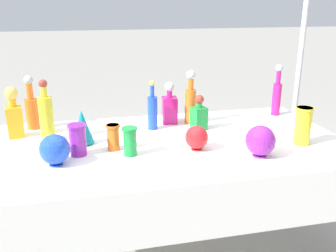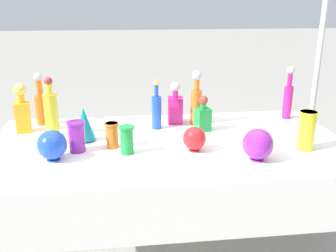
# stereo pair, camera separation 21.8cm
# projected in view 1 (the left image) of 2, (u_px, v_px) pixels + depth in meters

# --- Properties ---
(ground_plane) EXTENTS (40.00, 40.00, 0.00)m
(ground_plane) POSITION_uv_depth(u_px,v_px,m) (168.00, 250.00, 2.45)
(ground_plane) COLOR gray
(display_table) EXTENTS (2.10, 1.11, 0.76)m
(display_table) POSITION_uv_depth(u_px,v_px,m) (169.00, 152.00, 2.20)
(display_table) COLOR white
(display_table) RESTS_ON ground
(tall_bottle_0) EXTENTS (0.06, 0.06, 0.32)m
(tall_bottle_0) POSITION_uv_depth(u_px,v_px,m) (152.00, 111.00, 2.40)
(tall_bottle_0) COLOR blue
(tall_bottle_0) RESTS_ON display_table
(tall_bottle_1) EXTENTS (0.08, 0.08, 0.37)m
(tall_bottle_1) POSITION_uv_depth(u_px,v_px,m) (46.00, 116.00, 2.19)
(tall_bottle_1) COLOR yellow
(tall_bottle_1) RESTS_ON display_table
(tall_bottle_2) EXTENTS (0.08, 0.08, 0.35)m
(tall_bottle_2) POSITION_uv_depth(u_px,v_px,m) (32.00, 108.00, 2.41)
(tall_bottle_2) COLOR orange
(tall_bottle_2) RESTS_ON display_table
(tall_bottle_3) EXTENTS (0.06, 0.06, 0.37)m
(tall_bottle_3) POSITION_uv_depth(u_px,v_px,m) (277.00, 94.00, 2.70)
(tall_bottle_3) COLOR #C61972
(tall_bottle_3) RESTS_ON display_table
(tall_bottle_4) EXTENTS (0.07, 0.07, 0.36)m
(tall_bottle_4) POSITION_uv_depth(u_px,v_px,m) (190.00, 100.00, 2.51)
(tall_bottle_4) COLOR orange
(tall_bottle_4) RESTS_ON display_table
(square_decanter_0) EXTENTS (0.11, 0.11, 0.28)m
(square_decanter_0) POSITION_uv_depth(u_px,v_px,m) (169.00, 107.00, 2.53)
(square_decanter_0) COLOR #C61972
(square_decanter_0) RESTS_ON display_table
(square_decanter_1) EXTENTS (0.10, 0.10, 0.23)m
(square_decanter_1) POSITION_uv_depth(u_px,v_px,m) (199.00, 115.00, 2.40)
(square_decanter_1) COLOR #198C38
(square_decanter_1) RESTS_ON display_table
(square_decanter_2) EXTENTS (0.11, 0.11, 0.31)m
(square_decanter_2) POSITION_uv_depth(u_px,v_px,m) (14.00, 115.00, 2.25)
(square_decanter_2) COLOR orange
(square_decanter_2) RESTS_ON display_table
(slender_vase_0) EXTENTS (0.10, 0.10, 0.17)m
(slender_vase_0) POSITION_uv_depth(u_px,v_px,m) (78.00, 139.00, 2.00)
(slender_vase_0) COLOR purple
(slender_vase_0) RESTS_ON display_table
(slender_vase_1) EXTENTS (0.08, 0.08, 0.16)m
(slender_vase_1) POSITION_uv_depth(u_px,v_px,m) (130.00, 140.00, 2.00)
(slender_vase_1) COLOR #198C38
(slender_vase_1) RESTS_ON display_table
(slender_vase_2) EXTENTS (0.10, 0.10, 0.22)m
(slender_vase_2) POSITION_uv_depth(u_px,v_px,m) (303.00, 125.00, 2.15)
(slender_vase_2) COLOR yellow
(slender_vase_2) RESTS_ON display_table
(slender_vase_3) EXTENTS (0.08, 0.08, 0.15)m
(slender_vase_3) POSITION_uv_depth(u_px,v_px,m) (113.00, 136.00, 2.08)
(slender_vase_3) COLOR orange
(slender_vase_3) RESTS_ON display_table
(fluted_vase_0) EXTENTS (0.13, 0.13, 0.20)m
(fluted_vase_0) POSITION_uv_depth(u_px,v_px,m) (82.00, 127.00, 2.15)
(fluted_vase_0) COLOR teal
(fluted_vase_0) RESTS_ON display_table
(round_bowl_0) EXTENTS (0.16, 0.16, 0.17)m
(round_bowl_0) POSITION_uv_depth(u_px,v_px,m) (260.00, 141.00, 1.98)
(round_bowl_0) COLOR purple
(round_bowl_0) RESTS_ON display_table
(round_bowl_1) EXTENTS (0.15, 0.15, 0.16)m
(round_bowl_1) POSITION_uv_depth(u_px,v_px,m) (55.00, 149.00, 1.88)
(round_bowl_1) COLOR blue
(round_bowl_1) RESTS_ON display_table
(round_bowl_2) EXTENTS (0.13, 0.13, 0.14)m
(round_bowl_2) POSITION_uv_depth(u_px,v_px,m) (197.00, 137.00, 2.08)
(round_bowl_2) COLOR red
(round_bowl_2) RESTS_ON display_table
(price_tag_left) EXTENTS (0.06, 0.03, 0.05)m
(price_tag_left) POSITION_uv_depth(u_px,v_px,m) (125.00, 183.00, 1.67)
(price_tag_left) COLOR white
(price_tag_left) RESTS_ON display_table
(price_tag_center) EXTENTS (0.05, 0.02, 0.04)m
(price_tag_center) POSITION_uv_depth(u_px,v_px,m) (293.00, 162.00, 1.88)
(price_tag_center) COLOR white
(price_tag_center) RESTS_ON display_table
(price_tag_right) EXTENTS (0.06, 0.02, 0.04)m
(price_tag_right) POSITION_uv_depth(u_px,v_px,m) (90.00, 185.00, 1.65)
(price_tag_right) COLOR white
(price_tag_right) RESTS_ON display_table
(cardboard_box_behind_left) EXTENTS (0.47, 0.43, 0.43)m
(cardboard_box_behind_left) POSITION_uv_depth(u_px,v_px,m) (151.00, 153.00, 3.57)
(cardboard_box_behind_left) COLOR tan
(cardboard_box_behind_left) RESTS_ON ground
(cardboard_box_behind_right) EXTENTS (0.46, 0.44, 0.35)m
(cardboard_box_behind_right) POSITION_uv_depth(u_px,v_px,m) (77.00, 167.00, 3.37)
(cardboard_box_behind_right) COLOR tan
(cardboard_box_behind_right) RESTS_ON ground
(canopy_pole) EXTENTS (0.18, 0.18, 2.72)m
(canopy_pole) POSITION_uv_depth(u_px,v_px,m) (300.00, 60.00, 3.09)
(canopy_pole) COLOR silver
(canopy_pole) RESTS_ON ground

